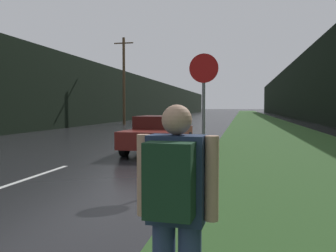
% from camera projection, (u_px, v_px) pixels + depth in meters
% --- Properties ---
extents(grass_verge, '(6.00, 240.00, 0.02)m').
position_uv_depth(grass_verge, '(261.00, 122.00, 37.33)').
color(grass_verge, '#2D5123').
rests_on(grass_verge, ground_plane).
extents(lane_stripe_b, '(0.12, 3.00, 0.01)m').
position_uv_depth(lane_stripe_b, '(34.00, 176.00, 8.20)').
color(lane_stripe_b, silver).
rests_on(lane_stripe_b, ground_plane).
extents(lane_stripe_c, '(0.12, 3.00, 0.01)m').
position_uv_depth(lane_stripe_c, '(129.00, 145.00, 15.04)').
color(lane_stripe_c, silver).
rests_on(lane_stripe_c, ground_plane).
extents(lane_stripe_d, '(0.12, 3.00, 0.01)m').
position_uv_depth(lane_stripe_d, '(164.00, 133.00, 21.89)').
color(lane_stripe_d, silver).
rests_on(lane_stripe_d, ground_plane).
extents(lane_stripe_e, '(0.12, 3.00, 0.01)m').
position_uv_depth(lane_stripe_e, '(183.00, 127.00, 28.73)').
color(lane_stripe_e, silver).
rests_on(lane_stripe_e, ground_plane).
extents(treeline_far_side, '(2.00, 140.00, 5.77)m').
position_uv_depth(treeline_far_side, '(139.00, 98.00, 50.26)').
color(treeline_far_side, black).
rests_on(treeline_far_side, ground_plane).
extents(treeline_near_side, '(2.00, 140.00, 8.01)m').
position_uv_depth(treeline_near_side, '(305.00, 88.00, 45.67)').
color(treeline_near_side, black).
rests_on(treeline_near_side, ground_plane).
extents(utility_pole_far, '(1.80, 0.24, 7.90)m').
position_uv_depth(utility_pole_far, '(124.00, 80.00, 32.35)').
color(utility_pole_far, '#4C3823').
rests_on(utility_pole_far, ground_plane).
extents(stop_sign, '(0.63, 0.07, 2.76)m').
position_uv_depth(stop_sign, '(204.00, 104.00, 7.73)').
color(stop_sign, slate).
rests_on(stop_sign, ground_plane).
extents(hitchhiker_with_backpack, '(0.56, 0.41, 1.62)m').
position_uv_depth(hitchhiker_with_backpack, '(175.00, 208.00, 2.36)').
color(hitchhiker_with_backpack, navy).
rests_on(hitchhiker_with_backpack, ground_plane).
extents(car_passing_near, '(1.92, 4.21, 1.29)m').
position_uv_depth(car_passing_near, '(159.00, 133.00, 12.67)').
color(car_passing_near, maroon).
rests_on(car_passing_near, ground_plane).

